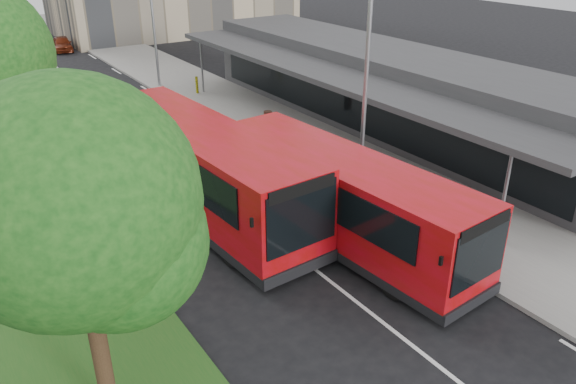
% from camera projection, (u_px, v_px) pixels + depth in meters
% --- Properties ---
extents(ground, '(120.00, 120.00, 0.00)m').
position_uv_depth(ground, '(298.00, 256.00, 17.94)').
color(ground, black).
rests_on(ground, ground).
extents(pavement, '(5.00, 80.00, 0.15)m').
position_uv_depth(pavement, '(198.00, 89.00, 35.93)').
color(pavement, gray).
rests_on(pavement, ground).
extents(lane_centre_line, '(0.12, 70.00, 0.01)m').
position_uv_depth(lane_centre_line, '(135.00, 128.00, 29.20)').
color(lane_centre_line, silver).
rests_on(lane_centre_line, ground).
extents(kerb_dashes, '(0.12, 56.00, 0.01)m').
position_uv_depth(kerb_dashes, '(165.00, 100.00, 33.85)').
color(kerb_dashes, silver).
rests_on(kerb_dashes, ground).
extents(station_building, '(7.70, 26.00, 4.00)m').
position_uv_depth(station_building, '(385.00, 89.00, 28.50)').
color(station_building, '#313133').
rests_on(station_building, ground).
extents(tree_near, '(4.65, 4.65, 7.47)m').
position_uv_depth(tree_near, '(74.00, 217.00, 10.14)').
color(tree_near, '#362215').
rests_on(tree_near, ground).
extents(lamp_post_near, '(1.44, 0.28, 8.00)m').
position_uv_depth(lamp_post_near, '(364.00, 80.00, 19.46)').
color(lamp_post_near, gray).
rests_on(lamp_post_near, pavement).
extents(lamp_post_far, '(1.44, 0.28, 8.00)m').
position_uv_depth(lamp_post_far, '(151.00, 12.00, 34.49)').
color(lamp_post_far, gray).
rests_on(lamp_post_far, pavement).
extents(bus_main, '(3.44, 10.61, 2.96)m').
position_uv_depth(bus_main, '(342.00, 199.00, 18.27)').
color(bus_main, '#B6091A').
rests_on(bus_main, ground).
extents(bus_second, '(3.59, 11.71, 3.28)m').
position_uv_depth(bus_second, '(203.00, 169.00, 20.09)').
color(bus_second, '#B6091A').
rests_on(bus_second, ground).
extents(litter_bin, '(0.46, 0.46, 0.77)m').
position_uv_depth(litter_bin, '(268.00, 119.00, 28.98)').
color(litter_bin, '#3E2319').
rests_on(litter_bin, pavement).
extents(bollard, '(0.21, 0.21, 1.03)m').
position_uv_depth(bollard, '(197.00, 85.00, 34.56)').
color(bollard, '#FFF90D').
rests_on(bollard, pavement).
extents(car_near, '(1.95, 3.73, 1.21)m').
position_uv_depth(car_near, '(62.00, 44.00, 46.81)').
color(car_near, '#611F0D').
rests_on(car_near, ground).
extents(car_far, '(1.82, 3.80, 1.20)m').
position_uv_depth(car_far, '(12.00, 37.00, 49.86)').
color(car_far, navy).
rests_on(car_far, ground).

